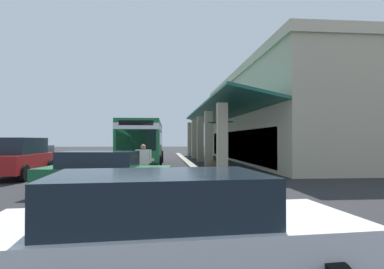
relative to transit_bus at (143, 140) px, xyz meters
The scene contains 10 objects.
ground 9.15m from the transit_bus, 134.46° to the left, with size 120.00×120.00×0.00m, color #262628.
curb_strip 5.37m from the transit_bus, 137.42° to the left, with size 30.41×0.50×0.12m, color #9E998E.
plaza_building 13.71m from the transit_bus, 105.93° to the left, with size 25.64×14.48×7.65m.
transit_bus is the anchor object (origin of this frame).
parked_sedan_green 12.67m from the transit_bus, ahead, with size 2.81×4.59×1.47m.
parked_suv_red 9.26m from the transit_bus, 38.19° to the right, with size 4.81×2.22×1.97m.
parked_sedan_white 20.12m from the transit_bus, ahead, with size 2.66×4.52×1.47m.
parked_sedan_tan 7.36m from the transit_bus, 86.97° to the right, with size 4.55×2.30×1.47m.
pedestrian 10.28m from the transit_bus, ahead, with size 0.50×0.68×1.68m.
potted_palm 6.01m from the transit_bus, 58.21° to the left, with size 2.00×1.80×3.13m.
Camera 1 is at (30.21, 2.94, 1.87)m, focal length 30.42 mm.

